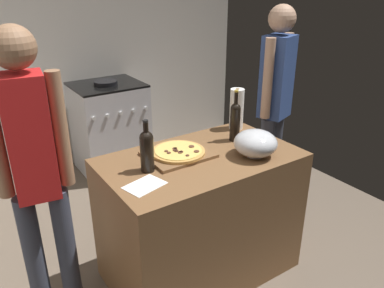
{
  "coord_description": "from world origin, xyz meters",
  "views": [
    {
      "loc": [
        -1.06,
        -1.12,
        1.92
      ],
      "look_at": [
        0.19,
        0.75,
        0.94
      ],
      "focal_mm": 35.9,
      "sensor_mm": 36.0,
      "label": 1
    }
  ],
  "objects_px": {
    "paper_towel_roll": "(237,109)",
    "stove": "(110,127)",
    "person_in_red": "(275,98)",
    "mixing_bowl": "(255,143)",
    "person_in_stripes": "(36,170)",
    "pizza": "(178,152)",
    "wine_bottle_clear": "(235,120)",
    "wine_bottle_dark": "(147,149)"
  },
  "relations": [
    {
      "from": "paper_towel_roll",
      "to": "person_in_stripes",
      "type": "bearing_deg",
      "value": -175.41
    },
    {
      "from": "stove",
      "to": "person_in_red",
      "type": "height_order",
      "value": "person_in_red"
    },
    {
      "from": "person_in_stripes",
      "to": "stove",
      "type": "bearing_deg",
      "value": 57.64
    },
    {
      "from": "wine_bottle_dark",
      "to": "wine_bottle_clear",
      "type": "bearing_deg",
      "value": 5.9
    },
    {
      "from": "stove",
      "to": "person_in_red",
      "type": "relative_size",
      "value": 0.56
    },
    {
      "from": "wine_bottle_dark",
      "to": "person_in_red",
      "type": "xyz_separation_m",
      "value": [
        1.34,
        0.33,
        -0.01
      ]
    },
    {
      "from": "pizza",
      "to": "wine_bottle_dark",
      "type": "distance_m",
      "value": 0.28
    },
    {
      "from": "mixing_bowl",
      "to": "wine_bottle_dark",
      "type": "relative_size",
      "value": 0.88
    },
    {
      "from": "stove",
      "to": "wine_bottle_clear",
      "type": "bearing_deg",
      "value": -83.02
    },
    {
      "from": "wine_bottle_dark",
      "to": "wine_bottle_clear",
      "type": "height_order",
      "value": "wine_bottle_clear"
    },
    {
      "from": "paper_towel_roll",
      "to": "wine_bottle_dark",
      "type": "relative_size",
      "value": 0.97
    },
    {
      "from": "pizza",
      "to": "mixing_bowl",
      "type": "relative_size",
      "value": 1.23
    },
    {
      "from": "paper_towel_roll",
      "to": "stove",
      "type": "distance_m",
      "value": 1.72
    },
    {
      "from": "paper_towel_roll",
      "to": "wine_bottle_dark",
      "type": "bearing_deg",
      "value": -164.34
    },
    {
      "from": "pizza",
      "to": "mixing_bowl",
      "type": "bearing_deg",
      "value": -32.9
    },
    {
      "from": "wine_bottle_clear",
      "to": "stove",
      "type": "height_order",
      "value": "wine_bottle_clear"
    },
    {
      "from": "pizza",
      "to": "paper_towel_roll",
      "type": "relative_size",
      "value": 1.11
    },
    {
      "from": "wine_bottle_clear",
      "to": "stove",
      "type": "relative_size",
      "value": 0.36
    },
    {
      "from": "wine_bottle_clear",
      "to": "person_in_red",
      "type": "relative_size",
      "value": 0.2
    },
    {
      "from": "paper_towel_roll",
      "to": "person_in_red",
      "type": "relative_size",
      "value": 0.17
    },
    {
      "from": "paper_towel_roll",
      "to": "person_in_red",
      "type": "height_order",
      "value": "person_in_red"
    },
    {
      "from": "pizza",
      "to": "wine_bottle_clear",
      "type": "xyz_separation_m",
      "value": [
        0.46,
        0.0,
        0.12
      ]
    },
    {
      "from": "mixing_bowl",
      "to": "paper_towel_roll",
      "type": "relative_size",
      "value": 0.9
    },
    {
      "from": "paper_towel_roll",
      "to": "person_in_stripes",
      "type": "xyz_separation_m",
      "value": [
        -1.44,
        -0.12,
        -0.03
      ]
    },
    {
      "from": "mixing_bowl",
      "to": "stove",
      "type": "bearing_deg",
      "value": 94.58
    },
    {
      "from": "paper_towel_roll",
      "to": "stove",
      "type": "xyz_separation_m",
      "value": [
        -0.37,
        1.58,
        -0.57
      ]
    },
    {
      "from": "stove",
      "to": "mixing_bowl",
      "type": "bearing_deg",
      "value": -85.42
    },
    {
      "from": "wine_bottle_dark",
      "to": "person_in_stripes",
      "type": "height_order",
      "value": "person_in_stripes"
    },
    {
      "from": "paper_towel_roll",
      "to": "wine_bottle_clear",
      "type": "bearing_deg",
      "value": -132.56
    },
    {
      "from": "pizza",
      "to": "stove",
      "type": "distance_m",
      "value": 1.82
    },
    {
      "from": "mixing_bowl",
      "to": "wine_bottle_dark",
      "type": "height_order",
      "value": "wine_bottle_dark"
    },
    {
      "from": "mixing_bowl",
      "to": "paper_towel_roll",
      "type": "distance_m",
      "value": 0.48
    },
    {
      "from": "stove",
      "to": "person_in_red",
      "type": "bearing_deg",
      "value": -60.35
    },
    {
      "from": "pizza",
      "to": "wine_bottle_dark",
      "type": "bearing_deg",
      "value": -164.72
    },
    {
      "from": "person_in_stripes",
      "to": "person_in_red",
      "type": "distance_m",
      "value": 1.93
    },
    {
      "from": "pizza",
      "to": "wine_bottle_clear",
      "type": "bearing_deg",
      "value": 0.56
    },
    {
      "from": "pizza",
      "to": "person_in_stripes",
      "type": "height_order",
      "value": "person_in_stripes"
    },
    {
      "from": "person_in_red",
      "to": "pizza",
      "type": "bearing_deg",
      "value": -166.5
    },
    {
      "from": "mixing_bowl",
      "to": "person_in_red",
      "type": "xyz_separation_m",
      "value": [
        0.69,
        0.52,
        0.04
      ]
    },
    {
      "from": "paper_towel_roll",
      "to": "stove",
      "type": "bearing_deg",
      "value": 103.15
    },
    {
      "from": "pizza",
      "to": "person_in_red",
      "type": "relative_size",
      "value": 0.19
    },
    {
      "from": "pizza",
      "to": "paper_towel_roll",
      "type": "distance_m",
      "value": 0.65
    }
  ]
}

